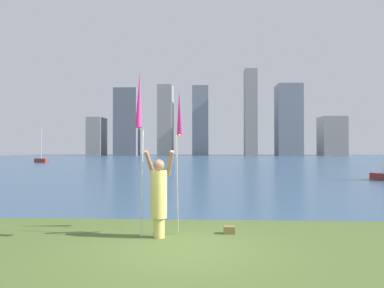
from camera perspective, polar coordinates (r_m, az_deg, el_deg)
ground at (r=58.49m, az=2.22°, el=-2.81°), size 120.00×138.00×0.12m
person at (r=8.52m, az=-5.24°, el=-7.98°), size 0.75×0.55×2.03m
kite_flag_left at (r=8.35m, az=-8.33°, el=6.44°), size 0.16×0.64×3.85m
kite_flag_right at (r=9.12m, az=-2.00°, el=4.44°), size 0.16×1.07×3.53m
bag at (r=9.06m, az=5.90°, el=-13.38°), size 0.27×0.21×0.18m
sailboat_2 at (r=57.79m, az=-22.74°, el=-2.38°), size 2.07×1.24×5.15m
skyline_tower_0 at (r=114.65m, az=-14.85°, el=1.16°), size 4.50×7.26×11.55m
skyline_tower_1 at (r=112.09m, az=-10.26°, el=3.42°), size 6.96×6.75×20.29m
skyline_tower_2 at (r=111.73m, az=-4.23°, el=3.75°), size 4.52×5.66×21.54m
skyline_tower_3 at (r=112.49m, az=1.36°, el=3.63°), size 4.88×7.89×21.22m
skyline_tower_4 at (r=108.83m, az=9.24°, el=4.93°), size 3.59×5.14×25.52m
skyline_tower_5 at (r=110.93m, az=15.04°, el=3.66°), size 7.17×7.30×20.99m
skyline_tower_6 at (r=114.52m, az=21.28°, el=1.16°), size 6.94×7.31×11.46m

